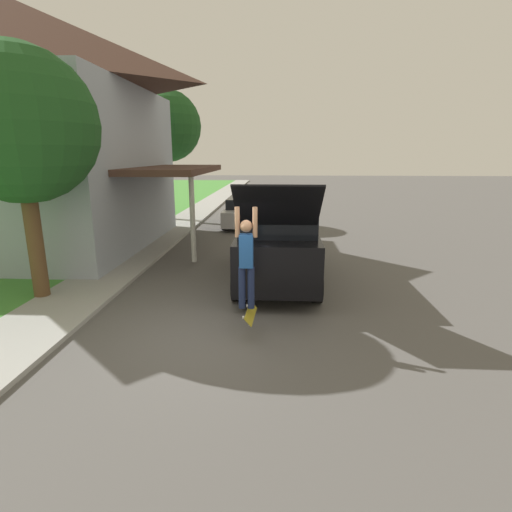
{
  "coord_description": "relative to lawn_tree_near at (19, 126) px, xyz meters",
  "views": [
    {
      "loc": [
        1.29,
        -7.09,
        3.41
      ],
      "look_at": [
        0.78,
        1.58,
        1.19
      ],
      "focal_mm": 28.0,
      "sensor_mm": 36.0,
      "label": 1
    }
  ],
  "objects": [
    {
      "name": "lawn",
      "position": [
        -3.58,
        4.27,
        -3.97
      ],
      "size": [
        10.0,
        80.0,
        0.08
      ],
      "color": "#478E38",
      "rests_on": "ground_plane"
    },
    {
      "name": "lawn_tree_far",
      "position": [
        -0.03,
        11.75,
        0.75
      ],
      "size": [
        3.55,
        3.55,
        6.48
      ],
      "color": "brown",
      "rests_on": "lawn"
    },
    {
      "name": "skateboard",
      "position": [
        5.18,
        -1.69,
        -3.56
      ],
      "size": [
        0.24,
        0.83,
        0.26
      ],
      "color": "#A89323",
      "rests_on": "ground_plane"
    },
    {
      "name": "ground_plane",
      "position": [
        4.42,
        -1.73,
        -4.01
      ],
      "size": [
        120.0,
        120.0,
        0.0
      ],
      "primitive_type": "plane",
      "color": "#54514F"
    },
    {
      "name": "skateboarder",
      "position": [
        5.11,
        -1.75,
        -2.43
      ],
      "size": [
        0.41,
        0.22,
        1.92
      ],
      "color": "#192347",
      "rests_on": "ground_plane"
    },
    {
      "name": "house",
      "position": [
        -3.66,
        5.44,
        0.49
      ],
      "size": [
        11.8,
        9.14,
        8.5
      ],
      "color": "#99A3B2",
      "rests_on": "lawn"
    },
    {
      "name": "car_down_street",
      "position": [
        3.98,
        10.66,
        -3.34
      ],
      "size": [
        1.84,
        4.39,
        1.37
      ],
      "color": "#B7B7BC",
      "rests_on": "ground_plane"
    },
    {
      "name": "suv_parked",
      "position": [
        5.68,
        1.77,
        -2.82
      ],
      "size": [
        2.13,
        5.76,
        2.88
      ],
      "color": "black",
      "rests_on": "ground_plane"
    },
    {
      "name": "lawn_tree_near",
      "position": [
        0.0,
        0.0,
        0.0
      ],
      "size": [
        3.42,
        3.42,
        5.66
      ],
      "color": "brown",
      "rests_on": "lawn"
    },
    {
      "name": "sidewalk",
      "position": [
        0.82,
        4.27,
        -3.96
      ],
      "size": [
        1.8,
        80.0,
        0.1
      ],
      "color": "#9E9E99",
      "rests_on": "ground_plane"
    }
  ]
}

